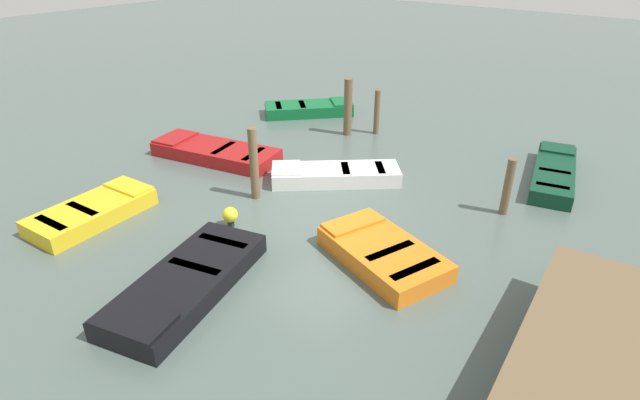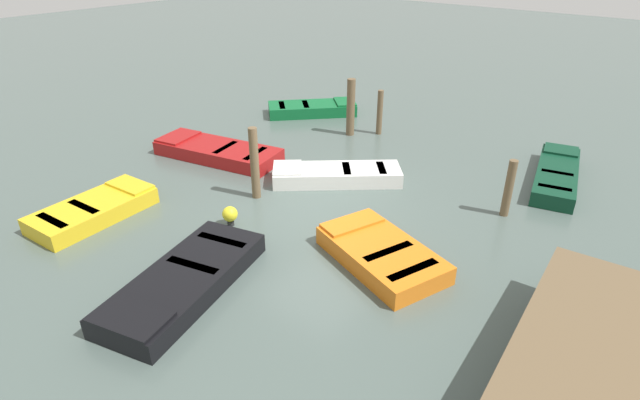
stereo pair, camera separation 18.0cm
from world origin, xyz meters
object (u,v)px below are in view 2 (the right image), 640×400
Objects in this scene: rowboat_black at (184,281)px; mooring_piling_mid_left at (351,107)px; dock_segment at (587,351)px; mooring_piling_far_left at (255,164)px; rowboat_dark_green at (557,174)px; rowboat_white at (336,174)px; rowboat_green at (313,108)px; mooring_piling_far_right at (509,188)px; rowboat_red at (217,151)px; mooring_piling_center at (380,112)px; rowboat_yellow at (94,209)px; rowboat_orange at (381,253)px; marker_buoy at (230,215)px.

mooring_piling_mid_left is at bearing -178.85° from rowboat_black.
mooring_piling_far_left is at bearing -104.76° from dock_segment.
rowboat_dark_green is 1.13× the size of rowboat_white.
mooring_piling_far_right is at bearing -66.14° from rowboat_green.
rowboat_black is at bearing 121.53° from rowboat_red.
mooring_piling_far_left is at bearing 0.64° from mooring_piling_center.
rowboat_orange is at bearing -71.35° from rowboat_yellow.
rowboat_yellow is at bearing 16.69° from rowboat_white.
rowboat_green is 3.14m from mooring_piling_center.
dock_segment reaches higher than rowboat_dark_green.
mooring_piling_center is at bearing -114.63° from rowboat_white.
rowboat_green is 5.05m from rowboat_red.
rowboat_green is 9.35m from rowboat_yellow.
rowboat_red is 7.03m from rowboat_orange.
rowboat_yellow is 1.54× the size of mooring_piling_far_left.
rowboat_green is at bearing -152.81° from mooring_piling_far_left.
mooring_piling_far_right reaches higher than rowboat_dark_green.
rowboat_yellow is at bearing -10.08° from mooring_piling_mid_left.
rowboat_black is 3.95m from rowboat_orange.
mooring_piling_far_left reaches higher than rowboat_yellow.
mooring_piling_far_right reaches higher than rowboat_black.
mooring_piling_mid_left reaches higher than rowboat_red.
dock_segment is 3.29× the size of mooring_piling_center.
mooring_piling_far_left is (-3.17, 2.28, 0.72)m from rowboat_yellow.
rowboat_orange is at bearing 100.13° from rowboat_white.
rowboat_white is 2.37m from mooring_piling_far_left.
mooring_piling_mid_left is (-3.23, -1.83, 0.73)m from rowboat_white.
rowboat_green is at bearing 74.99° from rowboat_dark_green.
rowboat_dark_green is at bearing -163.12° from rowboat_red.
rowboat_orange is 6.36× the size of marker_buoy.
rowboat_orange is at bearing 155.18° from rowboat_red.
rowboat_yellow is (4.27, 0.49, 0.00)m from rowboat_red.
dock_segment is at bearing -80.55° from rowboat_green.
rowboat_red is at bearing -151.07° from rowboat_black.
marker_buoy is at bearing -62.13° from rowboat_yellow.
marker_buoy is (1.40, 0.55, -0.66)m from mooring_piling_far_left.
rowboat_yellow is 8.57m from mooring_piling_mid_left.
dock_segment is at bearing -174.61° from rowboat_dark_green.
rowboat_dark_green is 9.73m from rowboat_red.
rowboat_green is at bearing -128.17° from dock_segment.
dock_segment reaches higher than marker_buoy.
dock_segment reaches higher than rowboat_yellow.
mooring_piling_center is at bearing -17.96° from rowboat_yellow.
mooring_piling_center is at bearing -136.18° from dock_segment.
mooring_piling_mid_left reaches higher than marker_buoy.
mooring_piling_mid_left reaches higher than rowboat_yellow.
rowboat_yellow is at bearing -110.78° from rowboat_black.
rowboat_orange is at bearing 40.42° from mooring_piling_mid_left.
rowboat_white is 0.82× the size of rowboat_red.
rowboat_dark_green is 7.79× the size of marker_buoy.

